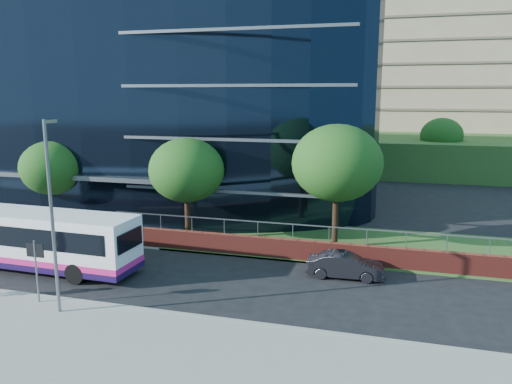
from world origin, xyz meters
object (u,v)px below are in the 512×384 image
(tree_far_d, at_px, (337,163))
(parked_car, at_px, (345,265))
(tree_far_c, at_px, (186,170))
(street_sign, at_px, (36,258))
(tree_far_b, at_px, (53,168))
(city_bus, at_px, (36,239))
(tree_dist_e, at_px, (442,136))
(streetlight_east, at_px, (52,212))

(tree_far_d, xyz_separation_m, parked_car, (1.10, -4.55, -4.56))
(tree_far_c, bearing_deg, street_sign, -103.29)
(tree_far_b, relative_size, parked_car, 1.58)
(tree_far_c, distance_m, city_bus, 9.28)
(tree_far_b, bearing_deg, tree_dist_e, 48.48)
(tree_far_b, xyz_separation_m, parked_car, (20.10, -4.05, -3.58))
(streetlight_east, bearing_deg, city_bus, 136.51)
(tree_far_c, xyz_separation_m, tree_dist_e, (17.00, 31.00, 0.00))
(street_sign, bearing_deg, streetlight_east, -21.36)
(city_bus, bearing_deg, tree_far_b, 122.47)
(tree_dist_e, xyz_separation_m, streetlight_east, (-18.00, -42.17, -0.10))
(parked_car, bearing_deg, streetlight_east, 122.94)
(tree_dist_e, relative_size, parked_car, 1.70)
(streetlight_east, bearing_deg, tree_dist_e, 66.89)
(street_sign, xyz_separation_m, tree_far_b, (-7.50, 11.09, 2.06))
(tree_far_b, bearing_deg, tree_far_c, -2.86)
(tree_far_d, height_order, city_bus, tree_far_d)
(street_sign, height_order, tree_far_b, tree_far_b)
(tree_far_c, xyz_separation_m, parked_car, (10.10, -3.55, -3.90))
(tree_far_d, relative_size, city_bus, 0.65)
(tree_far_c, height_order, streetlight_east, streetlight_east)
(tree_dist_e, bearing_deg, parked_car, -101.30)
(street_sign, xyz_separation_m, streetlight_east, (1.50, -0.59, 2.29))
(city_bus, bearing_deg, streetlight_east, -41.95)
(tree_far_c, distance_m, streetlight_east, 11.22)
(street_sign, distance_m, tree_dist_e, 45.99)
(tree_far_d, height_order, parked_car, tree_far_d)
(city_bus, relative_size, parked_car, 3.00)
(street_sign, xyz_separation_m, tree_dist_e, (19.50, 41.59, 2.39))
(tree_far_c, height_order, tree_far_d, tree_far_d)
(streetlight_east, bearing_deg, tree_far_c, 84.89)
(city_bus, bearing_deg, tree_far_c, 51.67)
(tree_far_b, relative_size, streetlight_east, 0.76)
(tree_far_b, distance_m, tree_far_d, 19.03)
(tree_far_d, height_order, streetlight_east, streetlight_east)
(tree_far_d, relative_size, tree_dist_e, 1.14)
(streetlight_east, bearing_deg, tree_far_d, 50.60)
(street_sign, bearing_deg, tree_far_c, 76.71)
(parked_car, bearing_deg, tree_far_d, 11.99)
(tree_far_d, relative_size, streetlight_east, 0.93)
(tree_dist_e, relative_size, streetlight_east, 0.81)
(tree_dist_e, distance_m, parked_car, 35.45)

